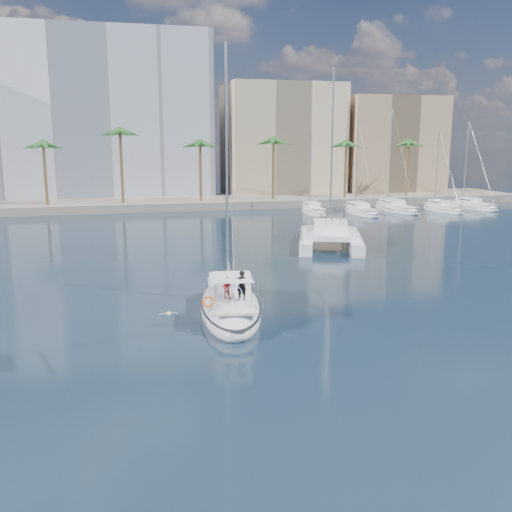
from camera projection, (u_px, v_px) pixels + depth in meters
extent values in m
plane|color=black|center=(259.00, 326.00, 32.31)|extent=(160.00, 160.00, 0.00)
cube|color=gray|center=(164.00, 203.00, 90.19)|extent=(120.00, 14.00, 1.20)
cube|color=white|center=(84.00, 118.00, 96.09)|extent=(42.00, 16.00, 28.00)
cube|color=beige|center=(282.00, 142.00, 102.08)|extent=(20.00, 14.00, 20.00)
cube|color=tan|center=(389.00, 148.00, 105.10)|extent=(18.00, 12.00, 18.00)
cylinder|color=brown|center=(165.00, 175.00, 85.46)|extent=(0.44, 0.44, 10.50)
sphere|color=#286124|center=(164.00, 139.00, 84.41)|extent=(3.60, 3.60, 3.60)
cylinder|color=brown|center=(374.00, 172.00, 93.50)|extent=(0.44, 0.44, 10.50)
sphere|color=#286124|center=(375.00, 139.00, 92.45)|extent=(3.60, 3.60, 3.60)
ellipsoid|color=white|center=(230.00, 307.00, 34.79)|extent=(5.16, 11.70, 2.35)
ellipsoid|color=black|center=(230.00, 302.00, 34.73)|extent=(5.21, 11.82, 0.18)
cube|color=silver|center=(230.00, 294.00, 34.40)|extent=(3.73, 8.76, 0.12)
cube|color=white|center=(229.00, 283.00, 35.60)|extent=(2.92, 4.00, 0.60)
cube|color=black|center=(229.00, 283.00, 35.60)|extent=(2.88, 3.57, 0.14)
cylinder|color=#B7BABF|center=(227.00, 167.00, 35.45)|extent=(0.15, 0.15, 14.83)
cylinder|color=#B7BABF|center=(230.00, 268.00, 34.41)|extent=(0.75, 4.54, 0.11)
cube|color=white|center=(233.00, 300.00, 32.23)|extent=(2.52, 3.10, 0.36)
cube|color=white|center=(232.00, 277.00, 31.85)|extent=(2.52, 3.10, 0.04)
torus|color=silver|center=(234.00, 294.00, 31.04)|extent=(0.95, 0.19, 0.96)
torus|color=#FC520D|center=(208.00, 302.00, 30.54)|extent=(0.65, 0.28, 0.64)
imported|color=black|center=(241.00, 285.00, 31.47)|extent=(0.68, 0.53, 1.67)
imported|color=#A2191C|center=(227.00, 287.00, 31.84)|extent=(0.77, 0.74, 1.25)
cube|color=white|center=(306.00, 240.00, 57.13)|extent=(5.09, 11.56, 1.10)
cube|color=white|center=(354.00, 241.00, 56.68)|extent=(5.09, 11.56, 1.10)
cube|color=white|center=(330.00, 234.00, 56.17)|extent=(7.20, 7.92, 0.50)
cube|color=white|center=(330.00, 226.00, 56.61)|extent=(4.26, 4.44, 1.00)
cube|color=black|center=(331.00, 225.00, 56.60)|extent=(4.12, 4.00, 0.18)
cylinder|color=#B7BABF|center=(332.00, 150.00, 56.87)|extent=(0.18, 0.18, 15.79)
ellipsoid|color=silver|center=(169.00, 314.00, 32.20)|extent=(0.22, 0.43, 0.20)
sphere|color=silver|center=(168.00, 312.00, 32.39)|extent=(0.11, 0.11, 0.11)
cube|color=gray|center=(163.00, 314.00, 32.12)|extent=(0.49, 0.18, 0.12)
cube|color=gray|center=(174.00, 313.00, 32.27)|extent=(0.49, 0.18, 0.12)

